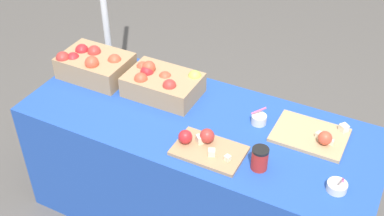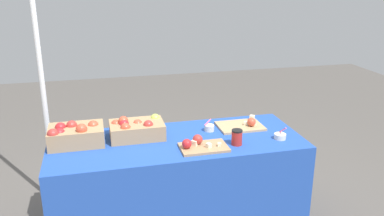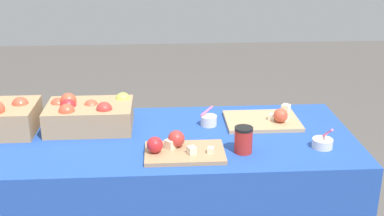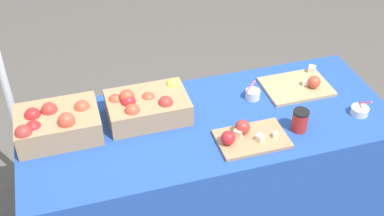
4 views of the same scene
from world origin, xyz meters
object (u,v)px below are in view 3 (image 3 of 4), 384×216
(sample_bowl_mid, at_px, (323,143))
(cutting_board_back, at_px, (266,120))
(apple_crate_middle, at_px, (89,114))
(coffee_cup, at_px, (243,140))
(cutting_board_front, at_px, (179,149))
(sample_bowl_near, at_px, (209,120))

(sample_bowl_mid, bearing_deg, cutting_board_back, 122.77)
(apple_crate_middle, distance_m, coffee_cup, 0.76)
(cutting_board_front, bearing_deg, apple_crate_middle, 142.99)
(coffee_cup, bearing_deg, cutting_board_back, 62.97)
(cutting_board_front, bearing_deg, cutting_board_back, 36.18)
(cutting_board_back, xyz_separation_m, coffee_cup, (-0.16, -0.32, 0.04))
(sample_bowl_mid, xyz_separation_m, coffee_cup, (-0.36, -0.02, 0.04))
(sample_bowl_near, distance_m, sample_bowl_mid, 0.56)
(cutting_board_back, relative_size, sample_bowl_near, 4.00)
(apple_crate_middle, bearing_deg, cutting_board_back, 0.59)
(apple_crate_middle, xyz_separation_m, cutting_board_front, (0.42, -0.32, -0.04))
(coffee_cup, bearing_deg, sample_bowl_near, 111.13)
(cutting_board_front, distance_m, coffee_cup, 0.28)
(cutting_board_back, bearing_deg, coffee_cup, -117.03)
(cutting_board_back, bearing_deg, sample_bowl_mid, -57.23)
(cutting_board_front, xyz_separation_m, sample_bowl_near, (0.16, 0.31, 0.00))
(sample_bowl_near, height_order, sample_bowl_mid, sample_bowl_mid)
(sample_bowl_near, bearing_deg, sample_bowl_mid, -30.93)
(cutting_board_front, xyz_separation_m, coffee_cup, (0.28, 0.00, 0.03))
(cutting_board_front, xyz_separation_m, sample_bowl_mid, (0.64, 0.03, -0.00))
(coffee_cup, bearing_deg, cutting_board_front, -179.73)
(sample_bowl_mid, bearing_deg, apple_crate_middle, 164.65)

